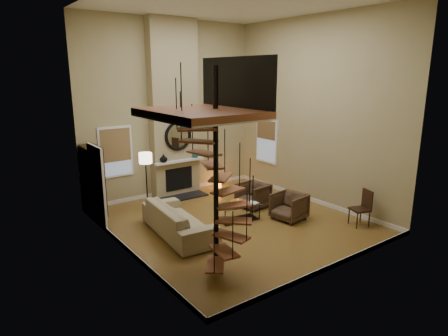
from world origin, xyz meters
TOP-DOWN VIEW (x-y plane):
  - ground at (0.00, 0.00)m, footprint 6.00×6.50m
  - back_wall at (0.00, 3.25)m, footprint 6.00×0.02m
  - front_wall at (0.00, -3.25)m, footprint 6.00×0.02m
  - left_wall at (-3.00, 0.00)m, footprint 0.02×6.50m
  - right_wall at (3.00, 0.00)m, footprint 0.02×6.50m
  - ceiling at (0.00, 0.00)m, footprint 6.00×6.50m
  - baseboard_back at (0.00, 3.24)m, footprint 6.00×0.02m
  - baseboard_front at (0.00, -3.24)m, footprint 6.00×0.02m
  - baseboard_left at (-2.99, 0.00)m, footprint 0.02×6.50m
  - baseboard_right at (2.99, 0.00)m, footprint 0.02×6.50m
  - chimney_breast at (0.00, 3.06)m, footprint 1.60×0.38m
  - hearth at (0.00, 2.57)m, footprint 1.50×0.60m
  - firebox at (0.00, 2.86)m, footprint 0.95×0.02m
  - mantel at (0.00, 2.78)m, footprint 1.70×0.18m
  - mirror_frame at (0.00, 2.84)m, footprint 0.94×0.10m
  - mirror_disc at (0.00, 2.85)m, footprint 0.80×0.01m
  - vase_left at (-0.55, 2.82)m, footprint 0.24×0.24m
  - vase_right at (0.60, 2.82)m, footprint 0.20×0.20m
  - window_back at (-1.90, 3.22)m, footprint 1.02×0.06m
  - window_right at (2.97, 2.00)m, footprint 0.06×1.02m
  - entry_door at (-2.95, 1.80)m, footprint 0.10×1.05m
  - loft at (-2.04, -1.80)m, footprint 1.70×2.20m
  - spiral_stair at (-1.78, -1.79)m, footprint 1.47×1.47m
  - hutch at (-2.77, 2.77)m, footprint 0.42×0.89m
  - sofa at (-1.60, 0.13)m, footprint 1.21×2.60m
  - armchair_near at (1.27, 0.59)m, footprint 0.91×0.89m
  - armchair_far at (1.42, -0.74)m, footprint 0.92×0.90m
  - coffee_table at (0.18, -0.01)m, footprint 1.21×0.74m
  - bowl at (0.18, 0.04)m, footprint 0.37×0.37m
  - book at (0.53, -0.16)m, footprint 0.25×0.32m
  - floor_lamp at (-1.45, 2.15)m, footprint 0.37×0.37m
  - accent_lamp at (1.55, 2.82)m, footprint 0.15×0.15m
  - side_chair at (2.57, -2.18)m, footprint 0.55×0.55m

SIDE VIEW (x-z plane):
  - ground at x=0.00m, z-range -0.01..0.00m
  - hearth at x=0.00m, z-range 0.00..0.04m
  - baseboard_back at x=0.00m, z-range 0.00..0.12m
  - baseboard_front at x=0.00m, z-range 0.00..0.12m
  - baseboard_left at x=-2.99m, z-range 0.00..0.12m
  - baseboard_right at x=2.99m, z-range 0.00..0.12m
  - accent_lamp at x=1.55m, z-range -0.01..0.51m
  - coffee_table at x=0.18m, z-range 0.07..0.50m
  - armchair_near at x=1.27m, z-range -0.02..0.73m
  - armchair_far at x=1.42m, z-range -0.02..0.73m
  - sofa at x=-1.60m, z-range 0.03..0.76m
  - book at x=0.53m, z-range 0.45..0.48m
  - bowl at x=0.18m, z-range 0.45..0.54m
  - side_chair at x=2.57m, z-range 0.05..1.00m
  - firebox at x=0.00m, z-range 0.19..0.91m
  - hutch at x=-2.77m, z-range -0.04..1.94m
  - entry_door at x=-2.95m, z-range -0.03..2.13m
  - mantel at x=0.00m, z-range 1.12..1.18m
  - vase_right at x=0.60m, z-range 1.18..1.39m
  - vase_left at x=-0.55m, z-range 1.18..1.43m
  - floor_lamp at x=-1.45m, z-range 0.57..2.26m
  - window_back at x=-1.90m, z-range 0.86..2.38m
  - window_right at x=2.97m, z-range 0.87..2.39m
  - spiral_stair at x=-1.78m, z-range -0.25..3.81m
  - mirror_frame at x=0.00m, z-range 1.48..2.42m
  - mirror_disc at x=0.00m, z-range 1.55..2.35m
  - back_wall at x=0.00m, z-range 0.00..5.50m
  - front_wall at x=0.00m, z-range 0.00..5.50m
  - left_wall at x=-3.00m, z-range 0.00..5.50m
  - right_wall at x=3.00m, z-range 0.00..5.50m
  - chimney_breast at x=0.00m, z-range 0.00..5.50m
  - loft at x=-2.04m, z-range 2.69..3.78m
  - ceiling at x=0.00m, z-range 5.49..5.50m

